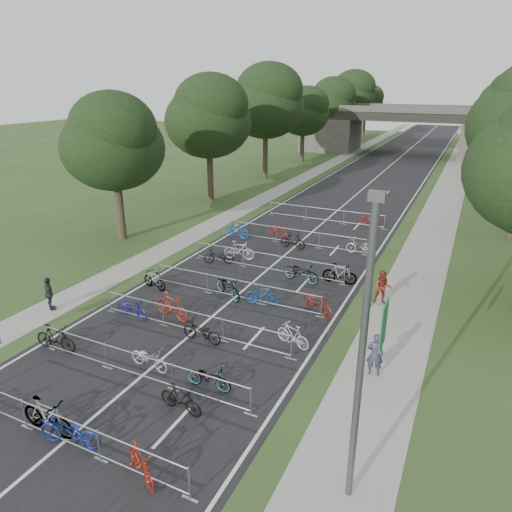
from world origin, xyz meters
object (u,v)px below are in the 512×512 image
(overpass_bridge, at_px, (406,130))
(bike_1, at_px, (47,417))
(pedestrian_b, at_px, (383,288))
(pedestrian_c, at_px, (49,294))
(lamppost, at_px, (363,357))
(bike_2, at_px, (69,432))
(pedestrian_a, at_px, (375,355))

(overpass_bridge, height_order, bike_1, overpass_bridge)
(pedestrian_b, bearing_deg, pedestrian_c, -162.17)
(lamppost, distance_m, bike_2, 9.05)
(bike_1, relative_size, pedestrian_c, 1.25)
(bike_1, xyz_separation_m, pedestrian_c, (-6.64, 5.96, 0.21))
(overpass_bridge, distance_m, bike_1, 64.90)
(overpass_bridge, xyz_separation_m, pedestrian_c, (-7.34, -58.87, -2.70))
(lamppost, relative_size, pedestrian_a, 4.77)
(pedestrian_a, bearing_deg, bike_2, 29.55)
(pedestrian_a, xyz_separation_m, pedestrian_c, (-15.09, -1.48, -0.03))
(pedestrian_a, distance_m, pedestrian_c, 15.16)
(bike_1, xyz_separation_m, bike_2, (1.03, -0.12, -0.09))
(pedestrian_c, bearing_deg, bike_2, 172.84)
(bike_2, bearing_deg, pedestrian_b, 143.01)
(bike_1, distance_m, bike_2, 1.04)
(bike_1, bearing_deg, pedestrian_a, -49.16)
(bike_2, distance_m, pedestrian_c, 9.79)
(pedestrian_b, bearing_deg, overpass_bridge, 87.67)
(lamppost, height_order, bike_1, lamppost)
(bike_1, distance_m, pedestrian_c, 8.93)
(overpass_bridge, relative_size, pedestrian_b, 17.75)
(lamppost, relative_size, pedestrian_c, 4.93)
(bike_2, xyz_separation_m, pedestrian_b, (6.52, 13.55, 0.34))
(overpass_bridge, relative_size, lamppost, 3.78)
(overpass_bridge, bearing_deg, pedestrian_b, -82.41)
(overpass_bridge, relative_size, pedestrian_c, 18.62)
(bike_2, relative_size, pedestrian_c, 1.22)
(lamppost, xyz_separation_m, bike_2, (-8.00, -1.95, -3.75))
(pedestrian_b, bearing_deg, bike_2, -125.63)
(pedestrian_a, height_order, pedestrian_c, pedestrian_a)
(overpass_bridge, bearing_deg, pedestrian_a, -82.31)
(overpass_bridge, relative_size, bike_2, 15.22)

